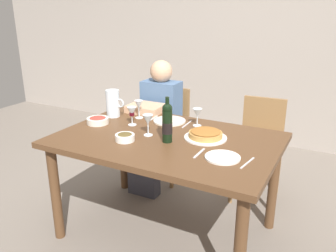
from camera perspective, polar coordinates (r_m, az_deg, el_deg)
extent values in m
plane|color=slate|center=(2.77, -0.20, -16.72)|extent=(8.00, 8.00, 0.00)
cube|color=#A3998E|center=(4.35, 14.22, 15.60)|extent=(8.00, 0.10, 2.80)
cube|color=brown|center=(2.41, -0.22, -2.31)|extent=(1.50, 1.00, 0.04)
cylinder|color=brown|center=(2.65, -17.83, -10.36)|extent=(0.07, 0.07, 0.72)
cylinder|color=brown|center=(2.04, 11.61, -19.41)|extent=(0.07, 0.07, 0.72)
cylinder|color=brown|center=(3.22, -7.27, -4.16)|extent=(0.07, 0.07, 0.72)
cylinder|color=brown|center=(2.74, 16.74, -9.18)|extent=(0.07, 0.07, 0.72)
cylinder|color=black|center=(2.29, -0.12, -0.03)|extent=(0.07, 0.07, 0.22)
sphere|color=black|center=(2.26, -0.12, 2.87)|extent=(0.07, 0.07, 0.07)
cylinder|color=black|center=(2.25, -0.12, 3.91)|extent=(0.03, 0.03, 0.07)
cylinder|color=black|center=(2.30, -0.12, -0.28)|extent=(0.07, 0.07, 0.08)
cylinder|color=silver|center=(2.87, -8.97, 3.66)|extent=(0.11, 0.11, 0.22)
cylinder|color=silver|center=(2.88, -8.93, 2.90)|extent=(0.10, 0.10, 0.13)
torus|color=silver|center=(2.82, -7.79, 3.70)|extent=(0.07, 0.01, 0.07)
cylinder|color=white|center=(2.40, 6.11, -1.90)|extent=(0.29, 0.29, 0.01)
cylinder|color=#C18E47|center=(2.39, 6.13, -1.40)|extent=(0.23, 0.23, 0.03)
ellipsoid|color=#9E6028|center=(2.39, 6.15, -0.87)|extent=(0.20, 0.20, 0.02)
cylinder|color=silver|center=(2.73, -11.34, 0.84)|extent=(0.17, 0.17, 0.04)
ellipsoid|color=#B2382D|center=(2.73, -11.36, 1.16)|extent=(0.14, 0.14, 0.03)
cylinder|color=white|center=(2.36, -7.02, -1.88)|extent=(0.13, 0.13, 0.05)
ellipsoid|color=brown|center=(2.35, -7.04, -1.52)|extent=(0.11, 0.11, 0.03)
cylinder|color=silver|center=(2.83, -4.72, 1.36)|extent=(0.06, 0.06, 0.00)
cylinder|color=silver|center=(2.82, -4.75, 2.12)|extent=(0.01, 0.01, 0.07)
cone|color=silver|center=(2.80, -4.79, 3.50)|extent=(0.07, 0.07, 0.07)
cylinder|color=silver|center=(2.65, 4.75, 0.07)|extent=(0.06, 0.06, 0.00)
cylinder|color=silver|center=(2.63, 4.77, 0.81)|extent=(0.01, 0.01, 0.07)
cone|color=silver|center=(2.61, 4.81, 2.18)|extent=(0.07, 0.07, 0.06)
cylinder|color=silver|center=(2.45, -3.24, -1.47)|extent=(0.06, 0.06, 0.00)
cylinder|color=silver|center=(2.44, -3.26, -0.63)|extent=(0.01, 0.01, 0.07)
cone|color=silver|center=(2.41, -3.29, 1.00)|extent=(0.07, 0.07, 0.07)
cylinder|color=silver|center=(2.67, -5.83, 0.21)|extent=(0.06, 0.06, 0.00)
cylinder|color=silver|center=(2.66, -5.86, 0.94)|extent=(0.01, 0.01, 0.07)
cone|color=silver|center=(2.64, -5.91, 2.36)|extent=(0.07, 0.07, 0.07)
cylinder|color=#470A14|center=(2.64, -5.89, 1.95)|extent=(0.04, 0.04, 0.02)
cylinder|color=silver|center=(2.73, 0.25, 0.84)|extent=(0.25, 0.25, 0.01)
cylinder|color=white|center=(2.11, 8.87, -5.06)|extent=(0.21, 0.21, 0.01)
cube|color=silver|center=(2.80, -2.48, 1.21)|extent=(0.02, 0.16, 0.00)
cube|color=silver|center=(2.67, 3.10, 0.29)|extent=(0.02, 0.18, 0.00)
cube|color=silver|center=(2.07, 12.79, -5.87)|extent=(0.04, 0.18, 0.00)
cube|color=silver|center=(2.16, 5.10, -4.43)|extent=(0.01, 0.16, 0.00)
cube|color=olive|center=(3.36, -0.72, -1.15)|extent=(0.41, 0.41, 0.02)
cube|color=olive|center=(3.45, 0.69, 3.07)|extent=(0.36, 0.04, 0.40)
cylinder|color=olive|center=(3.39, -4.60, -5.32)|extent=(0.04, 0.04, 0.45)
cylinder|color=olive|center=(3.24, 0.57, -6.46)|extent=(0.04, 0.04, 0.45)
cylinder|color=olive|center=(3.66, -1.83, -3.37)|extent=(0.04, 0.04, 0.45)
cylinder|color=olive|center=(3.52, 3.05, -4.33)|extent=(0.04, 0.04, 0.45)
cube|color=#4C6B93|center=(3.24, -1.08, 2.95)|extent=(0.34, 0.20, 0.50)
sphere|color=tan|center=(3.17, -1.11, 8.87)|extent=(0.20, 0.20, 0.20)
cube|color=#33333D|center=(3.17, -2.66, -2.26)|extent=(0.31, 0.38, 0.14)
cube|color=#33333D|center=(3.16, -3.94, -7.71)|extent=(0.27, 0.12, 0.40)
cube|color=tan|center=(2.99, -3.61, 2.90)|extent=(0.29, 0.24, 0.06)
cube|color=olive|center=(3.08, 14.38, -3.70)|extent=(0.43, 0.43, 0.02)
cube|color=olive|center=(3.18, 15.28, 0.99)|extent=(0.36, 0.05, 0.40)
cylinder|color=olive|center=(3.05, 10.28, -8.46)|extent=(0.04, 0.04, 0.45)
cylinder|color=olive|center=(3.01, 16.65, -9.46)|extent=(0.04, 0.04, 0.45)
cylinder|color=olive|center=(3.35, 11.71, -5.95)|extent=(0.04, 0.04, 0.45)
cylinder|color=olive|center=(3.31, 17.49, -6.81)|extent=(0.04, 0.04, 0.45)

